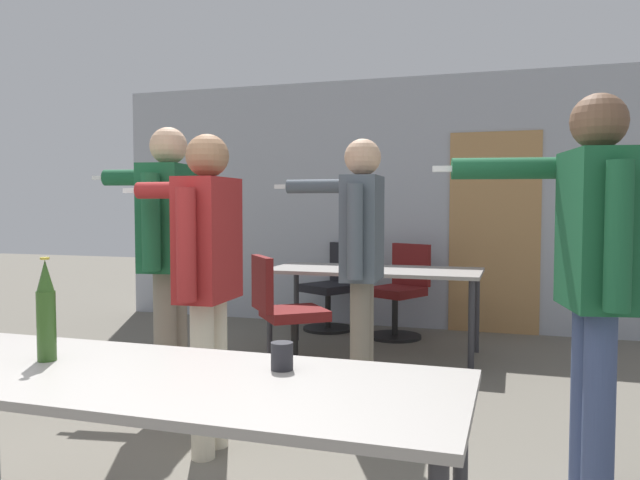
% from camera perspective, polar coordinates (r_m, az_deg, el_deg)
% --- Properties ---
extents(back_wall, '(6.28, 0.12, 2.65)m').
position_cam_1_polar(back_wall, '(6.75, 6.55, 3.29)').
color(back_wall, '#A3A8B2').
rests_on(back_wall, ground_plane).
extents(conference_table_near, '(2.08, 0.75, 0.75)m').
position_cam_1_polar(conference_table_near, '(2.18, -15.31, -13.34)').
color(conference_table_near, gray).
rests_on(conference_table_near, ground_plane).
extents(conference_table_far, '(1.82, 0.81, 0.75)m').
position_cam_1_polar(conference_table_far, '(5.46, 5.02, -3.34)').
color(conference_table_far, gray).
rests_on(conference_table_far, ground_plane).
extents(person_far_watching, '(0.79, 0.58, 1.72)m').
position_cam_1_polar(person_far_watching, '(3.94, 3.69, -0.50)').
color(person_far_watching, slate).
rests_on(person_far_watching, ground_plane).
extents(person_right_polo, '(0.87, 0.62, 1.78)m').
position_cam_1_polar(person_right_polo, '(2.91, 23.61, -1.48)').
color(person_right_polo, '#3D4C75').
rests_on(person_right_polo, ground_plane).
extents(person_center_tall, '(0.89, 0.69, 1.81)m').
position_cam_1_polar(person_center_tall, '(4.21, -13.77, 0.18)').
color(person_center_tall, slate).
rests_on(person_center_tall, ground_plane).
extents(person_left_plaid, '(0.77, 0.59, 1.67)m').
position_cam_1_polar(person_left_plaid, '(3.30, -10.39, -1.87)').
color(person_left_plaid, beige).
rests_on(person_left_plaid, ground_plane).
extents(office_chair_far_left, '(0.69, 0.67, 0.91)m').
position_cam_1_polar(office_chair_far_left, '(4.93, -3.22, -7.13)').
color(office_chair_far_left, black).
rests_on(office_chair_far_left, ground_plane).
extents(office_chair_near_pushed, '(0.64, 0.67, 0.92)m').
position_cam_1_polar(office_chair_near_pushed, '(6.24, 7.30, -4.93)').
color(office_chair_near_pushed, black).
rests_on(office_chair_near_pushed, ground_plane).
extents(office_chair_far_right, '(0.65, 0.68, 0.90)m').
position_cam_1_polar(office_chair_far_right, '(6.58, 1.22, -4.58)').
color(office_chair_far_right, black).
rests_on(office_chair_far_right, ground_plane).
extents(beer_bottle, '(0.07, 0.07, 0.37)m').
position_cam_1_polar(beer_bottle, '(2.42, -23.76, -6.06)').
color(beer_bottle, '#2D511E').
rests_on(beer_bottle, conference_table_near).
extents(drink_cup, '(0.08, 0.08, 0.09)m').
position_cam_1_polar(drink_cup, '(2.13, -3.50, -10.55)').
color(drink_cup, '#232328').
rests_on(drink_cup, conference_table_near).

